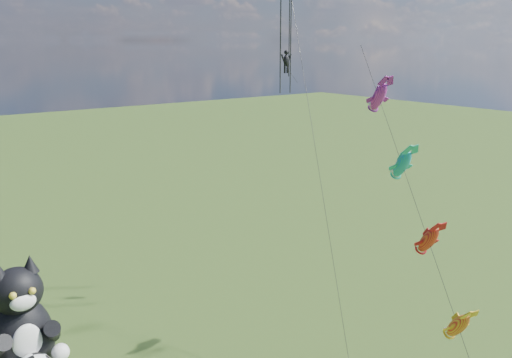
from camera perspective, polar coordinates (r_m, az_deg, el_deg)
cat_kite_rig at (r=23.39m, az=-22.32°, el=-14.21°), size 2.76×4.30×12.07m
fish_windsock_rig at (r=32.99m, az=15.64°, el=-2.29°), size 5.23×15.16×19.41m
parafoil_rig at (r=41.75m, az=3.17°, el=13.45°), size 8.15×16.03×25.98m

